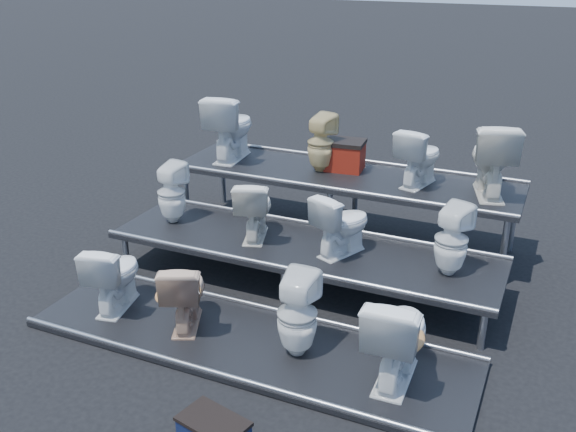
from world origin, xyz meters
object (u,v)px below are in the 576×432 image
at_px(toilet_1, 185,292).
at_px(toilet_6, 342,224).
at_px(toilet_8, 231,127).
at_px(toilet_11, 492,158).
at_px(red_crate, 345,157).
at_px(toilet_0, 114,275).
at_px(toilet_4, 171,193).
at_px(toilet_9, 321,143).
at_px(toilet_5, 254,208).
at_px(toilet_2, 297,314).
at_px(toilet_7, 452,240).
at_px(toilet_3, 397,336).
at_px(toilet_10, 419,156).

distance_m(toilet_1, toilet_6, 1.74).
bearing_deg(toilet_1, toilet_8, -94.53).
height_order(toilet_6, toilet_11, toilet_11).
xyz_separation_m(toilet_11, red_crate, (-1.75, 0.17, -0.26)).
height_order(toilet_8, red_crate, toilet_8).
height_order(toilet_0, toilet_4, toilet_4).
bearing_deg(toilet_9, toilet_5, 92.02).
distance_m(toilet_2, toilet_6, 1.34).
height_order(toilet_0, toilet_7, toilet_7).
relative_size(toilet_0, toilet_8, 0.84).
bearing_deg(toilet_6, red_crate, -47.84).
distance_m(toilet_1, toilet_9, 2.74).
bearing_deg(toilet_7, toilet_9, -16.04).
xyz_separation_m(toilet_9, red_crate, (0.26, 0.17, -0.19)).
height_order(toilet_6, red_crate, red_crate).
bearing_deg(toilet_2, toilet_0, -0.62).
xyz_separation_m(toilet_0, toilet_6, (1.91, 1.30, 0.38)).
bearing_deg(toilet_6, toilet_7, -156.49).
height_order(toilet_4, toilet_6, toilet_4).
xyz_separation_m(toilet_0, toilet_3, (2.86, 0.00, 0.06)).
xyz_separation_m(toilet_4, toilet_9, (1.32, 1.30, 0.40)).
distance_m(toilet_0, toilet_2, 1.97).
xyz_separation_m(toilet_5, toilet_10, (1.47, 1.30, 0.40)).
relative_size(toilet_3, toilet_6, 1.24).
bearing_deg(toilet_1, toilet_3, 156.35).
bearing_deg(toilet_7, red_crate, -23.55).
bearing_deg(toilet_10, toilet_0, 61.37).
xyz_separation_m(toilet_2, toilet_5, (-1.07, 1.30, 0.34)).
height_order(toilet_2, toilet_7, toilet_7).
relative_size(toilet_5, toilet_6, 1.01).
xyz_separation_m(toilet_1, toilet_4, (-0.98, 1.30, 0.41)).
bearing_deg(toilet_0, toilet_1, 168.43).
height_order(toilet_2, toilet_11, toilet_11).
bearing_deg(toilet_4, toilet_7, -173.60).
xyz_separation_m(toilet_7, toilet_11, (0.14, 1.30, 0.46)).
bearing_deg(toilet_2, toilet_7, -129.54).
distance_m(toilet_9, toilet_10, 1.21).
relative_size(toilet_5, toilet_10, 1.00).
xyz_separation_m(toilet_5, toilet_7, (2.12, 0.00, 0.02)).
height_order(toilet_0, toilet_3, toilet_3).
xyz_separation_m(toilet_8, toilet_11, (3.25, 0.00, -0.01)).
height_order(toilet_1, toilet_7, toilet_7).
xyz_separation_m(toilet_4, toilet_10, (2.53, 1.30, 0.39)).
height_order(toilet_7, toilet_11, toilet_11).
height_order(toilet_0, toilet_5, toilet_5).
bearing_deg(toilet_10, red_crate, 3.82).
xyz_separation_m(toilet_6, red_crate, (-0.50, 1.47, 0.23)).
bearing_deg(toilet_5, toilet_2, 111.45).
height_order(toilet_1, toilet_3, toilet_3).
height_order(toilet_5, toilet_11, toilet_11).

